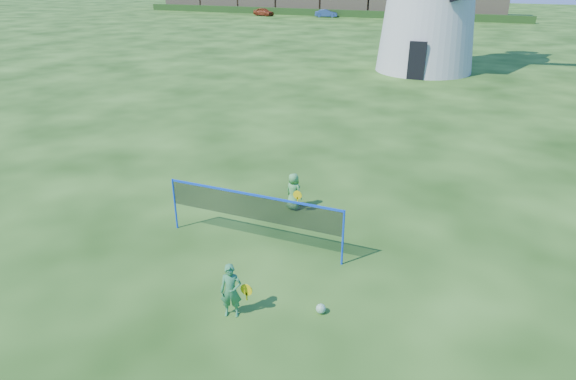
# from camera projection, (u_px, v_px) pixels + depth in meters

# --- Properties ---
(ground) EXTENTS (220.00, 220.00, 0.00)m
(ground) POSITION_uv_depth(u_px,v_px,m) (274.00, 246.00, 13.33)
(ground) COLOR black
(ground) RESTS_ON ground
(badminton_net) EXTENTS (5.05, 0.05, 1.55)m
(badminton_net) POSITION_uv_depth(u_px,v_px,m) (253.00, 208.00, 12.90)
(badminton_net) COLOR blue
(badminton_net) RESTS_ON ground
(player_girl) EXTENTS (0.69, 0.45, 1.27)m
(player_girl) POSITION_uv_depth(u_px,v_px,m) (231.00, 291.00, 10.42)
(player_girl) COLOR #33814A
(player_girl) RESTS_ON ground
(player_boy) EXTENTS (0.70, 0.56, 1.19)m
(player_boy) POSITION_uv_depth(u_px,v_px,m) (294.00, 191.00, 15.14)
(player_boy) COLOR #4FA453
(player_boy) RESTS_ON ground
(play_ball) EXTENTS (0.22, 0.22, 0.22)m
(play_ball) POSITION_uv_depth(u_px,v_px,m) (321.00, 309.00, 10.70)
(play_ball) COLOR green
(play_ball) RESTS_ON ground
(hedge) EXTENTS (62.00, 0.80, 1.00)m
(hedge) POSITION_uv_depth(u_px,v_px,m) (318.00, 12.00, 76.20)
(hedge) COLOR #193814
(hedge) RESTS_ON ground
(car_left) EXTENTS (3.71, 2.27, 1.18)m
(car_left) POSITION_uv_depth(u_px,v_px,m) (264.00, 12.00, 76.26)
(car_left) COLOR maroon
(car_left) RESTS_ON ground
(car_right) EXTENTS (3.58, 1.99, 1.12)m
(car_right) POSITION_uv_depth(u_px,v_px,m) (326.00, 13.00, 74.09)
(car_right) COLOR navy
(car_right) RESTS_ON ground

